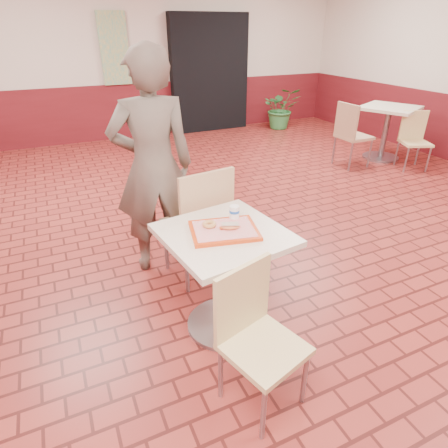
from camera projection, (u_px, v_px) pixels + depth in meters
name	position (u px, v px, depth m)	size (l,w,h in m)	color
room_shell	(306.00, 93.00, 2.95)	(8.01, 10.01, 3.01)	maroon
wainscot_band	(295.00, 207.00, 3.42)	(8.00, 10.00, 1.00)	#541015
corridor_doorway	(210.00, 74.00, 7.49)	(1.60, 0.22, 2.20)	black
promo_poster	(114.00, 49.00, 6.65)	(0.50, 0.03, 1.20)	gray
main_table	(224.00, 265.00, 2.53)	(0.75, 0.75, 0.79)	beige
chair_main_front	(255.00, 331.00, 2.06)	(0.49, 0.49, 0.86)	#D4BC7F
chair_main_back	(200.00, 220.00, 3.05)	(0.53, 0.53, 1.01)	tan
customer	(153.00, 167.00, 3.07)	(0.68, 0.45, 1.88)	#5E5349
serving_tray	(224.00, 230.00, 2.41)	(0.43, 0.33, 0.03)	#C1370E
ring_donut	(209.00, 224.00, 2.42)	(0.09, 0.09, 0.03)	#C88A49
long_john_donut	(230.00, 226.00, 2.39)	(0.14, 0.10, 0.04)	#DF7641
paper_cup	(234.00, 212.00, 2.52)	(0.07, 0.07, 0.09)	white
second_table	(387.00, 124.00, 6.02)	(0.80, 0.80, 0.84)	beige
chair_second_left	(351.00, 132.00, 5.68)	(0.45, 0.45, 0.96)	tan
chair_second_front	(414.00, 137.00, 5.67)	(0.51, 0.51, 0.85)	#DEC885
potted_plant	(281.00, 108.00, 7.91)	(0.76, 0.66, 0.85)	#2E7337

